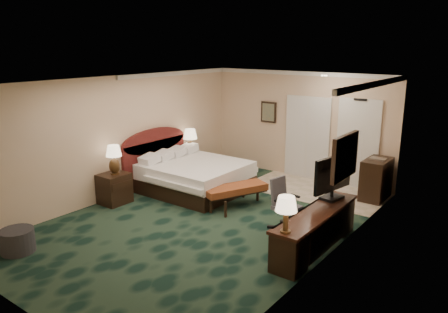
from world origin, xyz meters
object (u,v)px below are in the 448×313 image
Objects in this scene: nightstand_near at (114,188)px; desk at (316,230)px; ottoman at (18,241)px; lamp_near at (114,160)px; lamp_far at (190,142)px; bed_bench at (235,196)px; bed at (196,177)px; nightstand_far at (191,165)px; minibar at (376,179)px; tv at (333,178)px; desk_chair at (287,206)px.

nightstand_near is 4.48m from desk.
nightstand_near is at bearing -172.57° from desk.
lamp_near is at bearing 101.64° from ottoman.
lamp_far reaches higher than bed_bench.
bed is at bearing -167.75° from bed_bench.
nightstand_far is 0.62× the size of minibar.
bed_bench is (2.25, -1.18, -0.05)m from nightstand_far.
nightstand_near is at bearing -147.92° from lamp_near.
bed_bench is 2.33m from tv.
lamp_near is 2.51m from lamp_far.
tv is (4.43, -1.27, 0.79)m from nightstand_far.
lamp_near is at bearing 32.08° from nightstand_near.
nightstand_near is at bearing -140.52° from minibar.
bed is 1.36m from bed_bench.
ottoman is at bearing -141.93° from desk.
lamp_near is at bearing -155.49° from desk_chair.
lamp_near reaches higher than bed_bench.
nightstand_near is at bearing -89.17° from nightstand_far.
desk is 2.32× the size of tv.
nightstand_far is 4.06m from desk_chair.
tv reaches higher than lamp_far.
lamp_far reaches higher than minibar.
desk_chair is at bearing -105.46° from minibar.
nightstand_near is 1.16× the size of nightstand_far.
tv is 2.43m from minibar.
bed is at bearing 162.97° from desk.
minibar is (4.43, 3.65, 0.13)m from nightstand_near.
nightstand_near is 4.64m from tv.
nightstand_far is at bearing 108.47° from lamp_far.
bed is 3.16× the size of lamp_far.
bed_bench is (1.33, -0.29, -0.11)m from bed.
tv is at bearing 44.42° from ottoman.
tv reaches higher than nightstand_far.
nightstand_far is 2.64m from lamp_near.
nightstand_near is at bearing -123.64° from bed_bench.
bed is 3.89× the size of ottoman.
desk_chair is (3.14, 3.44, 0.29)m from ottoman.
nightstand_far is (-0.92, 0.90, -0.06)m from bed.
minibar is at bearing 29.18° from bed.
desk_chair is at bearing -22.81° from lamp_far.
lamp_far is (-0.91, 0.86, 0.56)m from bed.
tv is at bearing 22.03° from bed_bench.
nightstand_far is at bearing 96.58° from ottoman.
bed_bench is at bearing -134.33° from minibar.
minibar is at bearing 90.32° from desk.
nightstand_near is 2.61m from bed_bench.
desk_chair reaches higher than minibar.
ottoman is (-1.67, -3.86, -0.04)m from bed_bench.
ottoman is (0.57, -5.00, -0.71)m from lamp_far.
lamp_far is at bearing 175.73° from tv.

